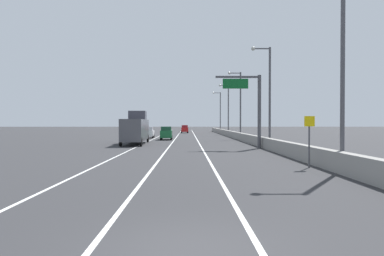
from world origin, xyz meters
name	(u,v)px	position (x,y,z in m)	size (l,w,h in m)	color
ground_plane	(187,135)	(0.00, 64.00, 0.00)	(320.00, 320.00, 0.00)	#2D2D30
lane_stripe_left	(157,137)	(-5.50, 55.00, 0.00)	(0.16, 130.00, 0.00)	silver
lane_stripe_center	(176,137)	(-2.00, 55.00, 0.00)	(0.16, 130.00, 0.00)	silver
lane_stripe_right	(196,137)	(1.50, 55.00, 0.00)	(0.16, 130.00, 0.00)	silver
jersey_barrier_right	(245,138)	(7.97, 40.00, 0.55)	(0.60, 120.00, 1.10)	gray
overhead_sign_gantry	(252,102)	(6.63, 28.07, 4.73)	(4.68, 0.36, 7.50)	#47474C
speed_advisory_sign	(309,137)	(7.07, 12.82, 1.76)	(0.60, 0.11, 3.00)	#4C4C51
lamp_post_right_near	(338,58)	(8.21, 11.62, 6.13)	(2.14, 0.44, 10.75)	#4C4C51
lamp_post_right_second	(268,90)	(8.57, 29.64, 6.13)	(2.14, 0.44, 10.75)	#4C4C51
lamp_post_right_third	(239,101)	(8.22, 47.67, 6.13)	(2.14, 0.44, 10.75)	#4C4C51
lamp_post_right_fourth	(227,106)	(8.43, 65.69, 6.13)	(2.14, 0.44, 10.75)	#4C4C51
lamp_post_right_fifth	(219,110)	(8.46, 83.71, 6.13)	(2.14, 0.44, 10.75)	#4C4C51
car_green_0	(166,133)	(-3.25, 45.85, 1.01)	(1.86, 4.17, 2.04)	#196033
car_white_1	(148,132)	(-6.80, 52.21, 0.95)	(2.06, 4.19, 1.90)	white
car_red_2	(185,129)	(-0.73, 81.53, 1.00)	(1.94, 4.59, 2.01)	red
box_truck	(136,129)	(-6.35, 35.20, 1.89)	(2.70, 9.76, 4.13)	#4C4C51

